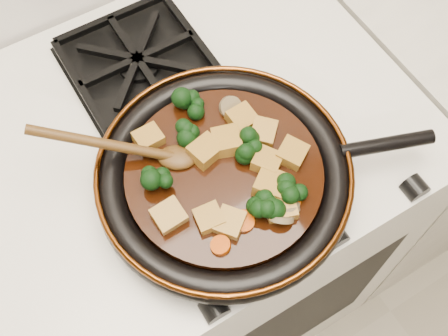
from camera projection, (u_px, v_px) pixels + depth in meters
stove at (193, 231)px, 1.30m from camera, size 0.76×0.60×0.90m
burner_grate_front at (224, 191)px, 0.83m from camera, size 0.23×0.23×0.03m
burner_grate_back at (138, 62)px, 0.94m from camera, size 0.23×0.23×0.03m
skillet at (225, 176)px, 0.81m from camera, size 0.48×0.37×0.05m
braising_sauce at (224, 175)px, 0.80m from camera, size 0.28×0.28×0.02m
tofu_cube_0 at (281, 207)px, 0.76m from camera, size 0.05×0.05×0.02m
tofu_cube_1 at (148, 139)px, 0.81m from camera, size 0.04×0.04×0.02m
tofu_cube_2 at (271, 185)px, 0.78m from camera, size 0.06×0.06×0.03m
tofu_cube_3 at (209, 218)px, 0.75m from camera, size 0.04×0.04×0.02m
tofu_cube_4 at (169, 216)px, 0.75m from camera, size 0.04×0.04×0.03m
tofu_cube_5 at (264, 132)px, 0.82m from camera, size 0.05×0.05×0.03m
tofu_cube_6 at (292, 154)px, 0.80m from camera, size 0.05×0.05×0.03m
tofu_cube_7 at (242, 119)px, 0.83m from camera, size 0.04×0.04×0.03m
tofu_cube_8 at (230, 223)px, 0.75m from camera, size 0.05×0.05×0.02m
tofu_cube_9 at (227, 141)px, 0.81m from camera, size 0.05×0.06×0.03m
tofu_cube_10 at (267, 162)px, 0.79m from camera, size 0.05×0.05×0.02m
tofu_cube_11 at (205, 151)px, 0.80m from camera, size 0.05×0.05×0.03m
broccoli_floret_0 at (266, 207)px, 0.76m from camera, size 0.08×0.09×0.07m
broccoli_floret_1 at (192, 105)px, 0.84m from camera, size 0.07×0.07×0.06m
broccoli_floret_2 at (293, 189)px, 0.77m from camera, size 0.08×0.08×0.06m
broccoli_floret_3 at (245, 149)px, 0.80m from camera, size 0.07×0.06×0.05m
broccoli_floret_4 at (156, 180)px, 0.78m from camera, size 0.07×0.07×0.06m
broccoli_floret_5 at (185, 136)px, 0.81m from camera, size 0.08×0.08×0.06m
carrot_coin_0 at (243, 221)px, 0.75m from camera, size 0.03×0.03×0.02m
carrot_coin_1 at (263, 133)px, 0.82m from camera, size 0.03×0.03×0.02m
carrot_coin_2 at (221, 245)px, 0.74m from camera, size 0.03×0.03×0.02m
carrot_coin_3 at (291, 201)px, 0.77m from camera, size 0.03×0.03×0.02m
mushroom_slice_0 at (288, 208)px, 0.76m from camera, size 0.04×0.04×0.03m
mushroom_slice_1 at (231, 107)px, 0.84m from camera, size 0.04×0.03×0.03m
mushroom_slice_2 at (281, 217)px, 0.75m from camera, size 0.05×0.05×0.03m
wooden_spoon at (138, 150)px, 0.79m from camera, size 0.13×0.10×0.21m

